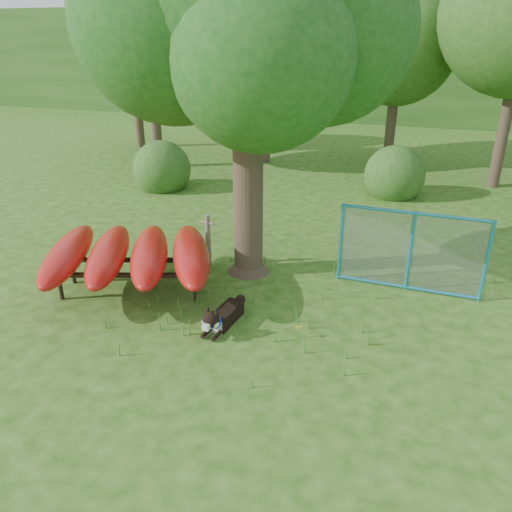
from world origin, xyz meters
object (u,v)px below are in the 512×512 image
(oak_tree, at_px, (245,12))
(fence_section, at_px, (410,251))
(kayak_rack, at_px, (129,255))
(husky_dog, at_px, (222,317))

(oak_tree, bearing_deg, fence_section, 3.07)
(fence_section, bearing_deg, oak_tree, -174.52)
(oak_tree, height_order, fence_section, oak_tree)
(kayak_rack, relative_size, fence_section, 1.48)
(oak_tree, xyz_separation_m, husky_dog, (0.32, -2.21, -4.63))
(husky_dog, bearing_deg, fence_section, 46.63)
(kayak_rack, bearing_deg, husky_dog, -35.58)
(oak_tree, xyz_separation_m, kayak_rack, (-1.77, -1.54, -4.06))
(kayak_rack, xyz_separation_m, husky_dog, (2.09, -0.67, -0.56))
(fence_section, bearing_deg, husky_dog, -137.65)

